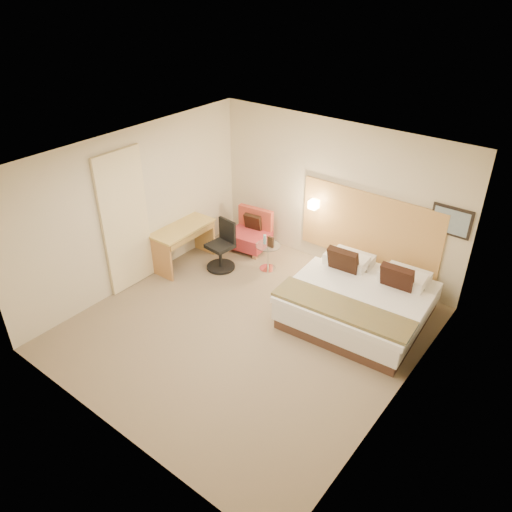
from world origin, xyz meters
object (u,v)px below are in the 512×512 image
Objects in this scene: lounge_chair at (250,234)px; desk at (184,235)px; bed at (359,301)px; desk_chair at (222,249)px; side_table at (268,256)px.

desk is (-0.58, -1.23, 0.30)m from lounge_chair.
bed is 2.71m from desk_chair.
desk is 0.75m from desk_chair.
side_table is 0.55× the size of desk_chair.
side_table is at bearing 171.98° from bed.
desk reaches higher than side_table.
side_table is at bearing -29.84° from lounge_chair.
lounge_chair is 0.87m from side_table.
desk is (-1.33, -0.79, 0.32)m from side_table.
bed is at bearing 3.76° from desk_chair.
desk_chair is at bearing -86.96° from lounge_chair.
lounge_chair is 0.88× the size of desk_chair.
side_table is 0.41× the size of desk.
bed reaches higher than lounge_chair.
desk_chair reaches higher than side_table.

